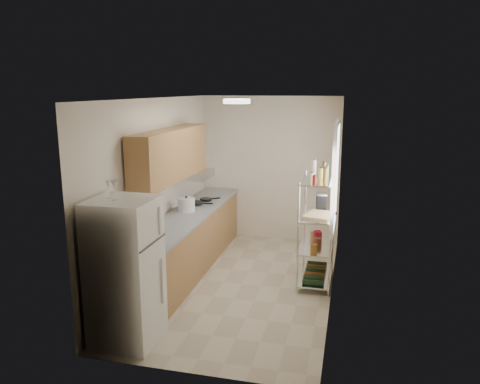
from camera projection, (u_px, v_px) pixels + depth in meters
The scene contains 16 objects.
room at pixel (242, 195), 6.38m from camera, with size 2.52×4.42×2.62m.
counter_run at pixel (191, 239), 7.19m from camera, with size 0.63×3.51×0.90m.
upper_cabinets at pixel (171, 155), 6.61m from camera, with size 0.33×2.20×0.72m, color #A37845.
range_hood at pixel (194, 174), 7.45m from camera, with size 0.50×0.60×0.12m, color #B7BABC.
window at pixel (335, 177), 6.38m from camera, with size 0.06×1.00×1.46m, color white.
bakers_rack at pixel (318, 208), 6.47m from camera, with size 0.45×0.90×1.73m.
ceiling_dome at pixel (237, 101), 5.82m from camera, with size 0.34×0.34×0.06m, color white.
refrigerator at pixel (125, 272), 5.01m from camera, with size 0.66×0.66×1.61m, color silver.
wine_glass_a at pixel (115, 190), 4.75m from camera, with size 0.08×0.08×0.22m, color silver, non-canonical shape.
wine_glass_b at pixel (109, 190), 4.84m from camera, with size 0.07×0.07×0.19m, color silver, non-canonical shape.
rice_cooker at pixel (186, 205), 7.08m from camera, with size 0.26×0.26×0.21m, color white.
frying_pan_large at pixel (195, 203), 7.50m from camera, with size 0.26×0.26×0.04m, color black.
frying_pan_small at pixel (206, 200), 7.76m from camera, with size 0.20×0.20×0.04m, color black.
cutting_board at pixel (320, 215), 6.42m from camera, with size 0.36×0.46×0.03m, color tan.
espresso_machine at pixel (321, 202), 6.72m from camera, with size 0.14×0.21×0.25m, color black.
storage_bag at pixel (318, 236), 6.79m from camera, with size 0.09×0.12×0.14m, color #A61424.
Camera 1 is at (1.43, -6.05, 2.73)m, focal length 35.00 mm.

